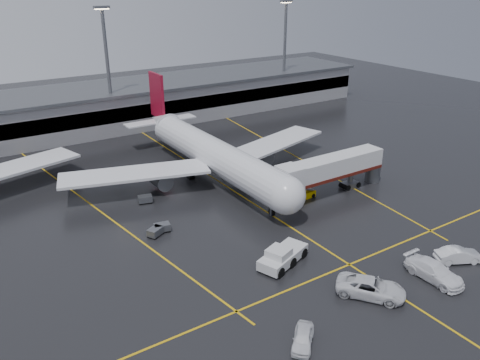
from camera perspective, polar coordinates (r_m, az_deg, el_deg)
ground at (r=72.84m, az=0.46°, el=-2.05°), size 220.00×220.00×0.00m
apron_line_centre at (r=72.84m, az=0.46°, el=-2.05°), size 0.25×90.00×0.02m
apron_line_stop at (r=58.05m, az=12.74°, el=-9.67°), size 60.00×0.25×0.02m
apron_line_left at (r=73.75m, az=-17.08°, el=-2.80°), size 9.99×69.35×0.02m
apron_line_right at (r=90.27m, az=6.48°, el=2.84°), size 7.57×69.64×0.02m
terminal at (r=112.37m, az=-13.35°, el=8.67°), size 122.00×19.00×8.60m
light_mast_mid at (r=103.29m, az=-15.32°, el=13.04°), size 3.00×1.20×25.45m
light_mast_right at (r=124.67m, az=5.28°, el=15.29°), size 3.00×1.20×25.45m
main_airliner at (r=78.91m, az=-3.44°, el=3.21°), size 48.80×45.60×14.10m
jet_bridge at (r=73.94m, az=10.76°, el=1.23°), size 19.90×3.40×6.05m
pushback_tractor at (r=56.46m, az=4.97°, el=-8.98°), size 7.37×4.93×2.45m
belt_loader at (r=73.19m, az=7.65°, el=-1.71°), size 3.31×1.68×2.05m
service_van_a at (r=53.02m, az=15.14°, el=-12.12°), size 6.85×7.60×1.96m
service_van_b at (r=57.76m, az=21.88°, el=-9.94°), size 2.79×6.78×1.96m
service_van_c at (r=62.12m, az=24.32°, el=-8.06°), size 5.59×4.09×1.76m
service_van_d at (r=46.02m, az=7.41°, el=-17.95°), size 4.34×4.23×1.47m
baggage_cart_a at (r=63.94m, az=-9.15°, el=-5.50°), size 2.21×1.66×1.12m
baggage_cart_b at (r=63.05m, az=-9.93°, el=-5.99°), size 2.38×2.10×1.12m
baggage_cart_c at (r=72.22m, az=-11.09°, el=-2.19°), size 2.27×1.77×1.12m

